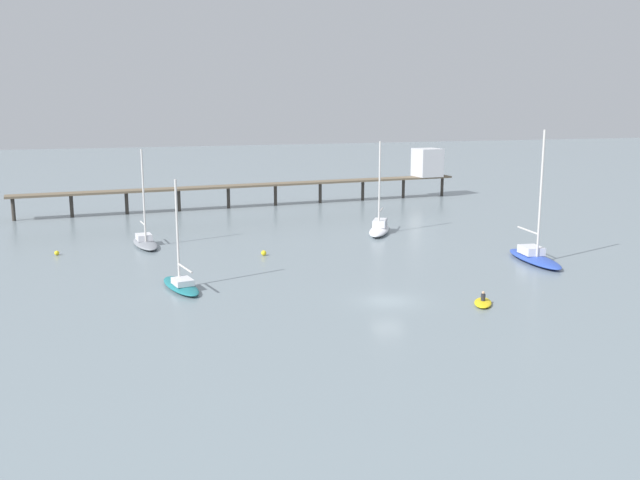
# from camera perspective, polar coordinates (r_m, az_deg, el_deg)

# --- Properties ---
(ground_plane) EXTENTS (400.00, 400.00, 0.00)m
(ground_plane) POSITION_cam_1_polar(r_m,az_deg,el_deg) (58.53, 5.51, -4.92)
(ground_plane) COLOR gray
(pier) EXTENTS (69.50, 9.16, 8.12)m
(pier) POSITION_cam_1_polar(r_m,az_deg,el_deg) (114.59, 2.47, 5.40)
(pier) COLOR brown
(pier) RESTS_ON ground_plane
(sailboat_white) EXTENTS (5.95, 8.31, 11.32)m
(sailboat_white) POSITION_cam_1_polar(r_m,az_deg,el_deg) (87.53, 4.80, 1.01)
(sailboat_white) COLOR white
(sailboat_white) RESTS_ON ground_plane
(sailboat_teal) EXTENTS (3.57, 7.65, 9.56)m
(sailboat_teal) POSITION_cam_1_polar(r_m,az_deg,el_deg) (62.92, -11.13, -3.42)
(sailboat_teal) COLOR #1E727A
(sailboat_teal) RESTS_ON ground_plane
(sailboat_gray) EXTENTS (3.20, 8.09, 10.91)m
(sailboat_gray) POSITION_cam_1_polar(r_m,az_deg,el_deg) (82.13, -13.90, -0.05)
(sailboat_gray) COLOR gray
(sailboat_gray) RESTS_ON ground_plane
(sailboat_blue) EXTENTS (3.63, 9.74, 13.34)m
(sailboat_blue) POSITION_cam_1_polar(r_m,az_deg,el_deg) (75.19, 16.85, -1.17)
(sailboat_blue) COLOR #2D4CB7
(sailboat_blue) RESTS_ON ground_plane
(dinghy_yellow) EXTENTS (2.72, 3.29, 1.14)m
(dinghy_yellow) POSITION_cam_1_polar(r_m,az_deg,el_deg) (58.66, 12.98, -4.91)
(dinghy_yellow) COLOR yellow
(dinghy_yellow) RESTS_ON ground_plane
(mooring_buoy_inner) EXTENTS (0.57, 0.57, 0.57)m
(mooring_buoy_inner) POSITION_cam_1_polar(r_m,az_deg,el_deg) (75.07, -4.55, -1.05)
(mooring_buoy_inner) COLOR yellow
(mooring_buoy_inner) RESTS_ON ground_plane
(mooring_buoy_outer) EXTENTS (0.50, 0.50, 0.50)m
(mooring_buoy_outer) POSITION_cam_1_polar(r_m,az_deg,el_deg) (80.04, -20.43, -0.98)
(mooring_buoy_outer) COLOR yellow
(mooring_buoy_outer) RESTS_ON ground_plane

